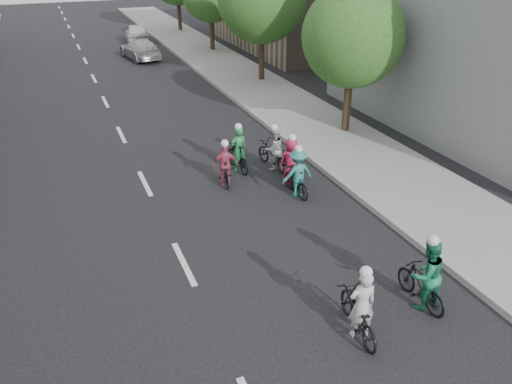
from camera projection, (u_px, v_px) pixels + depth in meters
ground at (184, 264)px, 12.72m from camera, size 120.00×120.00×0.00m
sidewalk_right at (292, 110)px, 23.62m from camera, size 4.00×80.00×0.15m
curb_right at (254, 115)px, 22.95m from camera, size 0.18×80.00×0.18m
tree_r_0 at (353, 36)px, 19.31m from camera, size 4.00×4.00×5.97m
cyclist_0 at (290, 166)px, 16.62m from camera, size 1.03×2.03×1.77m
cyclist_1 at (297, 176)px, 15.76m from camera, size 1.07×1.55×1.75m
cyclist_2 at (424, 279)px, 11.01m from camera, size 0.84×1.59×1.87m
cyclist_3 at (238, 154)px, 17.50m from camera, size 0.62×1.68×1.78m
cyclist_4 at (225, 168)px, 16.52m from camera, size 0.91×1.53×1.61m
cyclist_5 at (359, 311)px, 10.27m from camera, size 0.87×1.81×1.73m
cyclist_6 at (273, 153)px, 17.68m from camera, size 0.95×1.91×1.68m
follow_car_lead at (140, 49)px, 33.43m from camera, size 2.45×4.64×1.28m
follow_car_trail at (137, 33)px, 38.60m from camera, size 2.11×4.28×1.40m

